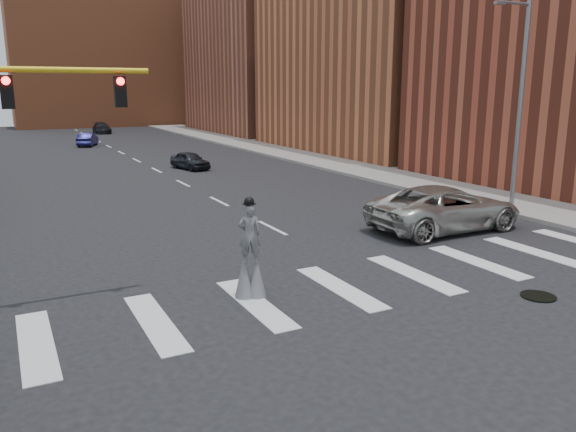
{
  "coord_description": "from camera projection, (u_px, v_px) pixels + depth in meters",
  "views": [
    {
      "loc": [
        -9.28,
        -11.4,
        5.38
      ],
      "look_at": [
        -1.89,
        2.97,
        1.7
      ],
      "focal_mm": 35.0,
      "sensor_mm": 36.0,
      "label": 1
    }
  ],
  "objects": [
    {
      "name": "building_backdrop",
      "position": [
        105.0,
        64.0,
        83.52
      ],
      "size": [
        26.0,
        14.0,
        18.0
      ],
      "primitive_type": "cube",
      "color": "#B35C38",
      "rests_on": "ground"
    },
    {
      "name": "streetlight",
      "position": [
        519.0,
        100.0,
        24.19
      ],
      "size": [
        2.05,
        0.2,
        9.0
      ],
      "color": "slate",
      "rests_on": "ground"
    },
    {
      "name": "car_mid",
      "position": [
        88.0,
        139.0,
        53.49
      ],
      "size": [
        2.52,
        4.04,
        1.26
      ],
      "primitive_type": "imported",
      "rotation": [
        0.0,
        0.0,
        2.8
      ],
      "color": "#171750",
      "rests_on": "ground"
    },
    {
      "name": "sidewalk_right",
      "position": [
        324.0,
        160.0,
        42.45
      ],
      "size": [
        5.0,
        90.0,
        0.18
      ],
      "primitive_type": "cube",
      "color": "gray",
      "rests_on": "ground"
    },
    {
      "name": "stilt_performer",
      "position": [
        250.0,
        260.0,
        14.58
      ],
      "size": [
        0.83,
        0.61,
        2.7
      ],
      "rotation": [
        0.0,
        0.0,
        2.84
      ],
      "color": "#382216",
      "rests_on": "ground"
    },
    {
      "name": "ground_plane",
      "position": [
        400.0,
        292.0,
        15.22
      ],
      "size": [
        160.0,
        160.0,
        0.0
      ],
      "primitive_type": "plane",
      "color": "black",
      "rests_on": "ground"
    },
    {
      "name": "car_far",
      "position": [
        102.0,
        128.0,
        68.79
      ],
      "size": [
        1.83,
        4.41,
        1.28
      ],
      "primitive_type": "imported",
      "rotation": [
        0.0,
        0.0,
        -0.01
      ],
      "color": "black",
      "rests_on": "ground"
    },
    {
      "name": "building_mid",
      "position": [
        391.0,
        10.0,
        48.37
      ],
      "size": [
        16.0,
        22.0,
        24.0
      ],
      "primitive_type": "cube",
      "color": "#B35C38",
      "rests_on": "ground"
    },
    {
      "name": "suv_crossing",
      "position": [
        445.0,
        208.0,
        21.7
      ],
      "size": [
        6.23,
        2.87,
        1.73
      ],
      "primitive_type": "imported",
      "rotation": [
        0.0,
        0.0,
        1.57
      ],
      "color": "#B3B0A9",
      "rests_on": "ground"
    },
    {
      "name": "building_far",
      "position": [
        271.0,
        50.0,
        69.63
      ],
      "size": [
        16.0,
        22.0,
        20.0
      ],
      "primitive_type": "cube",
      "color": "#954D37",
      "rests_on": "ground"
    },
    {
      "name": "manhole",
      "position": [
        538.0,
        296.0,
        14.82
      ],
      "size": [
        0.9,
        0.9,
        0.04
      ],
      "primitive_type": "cylinder",
      "color": "black",
      "rests_on": "ground"
    },
    {
      "name": "car_near",
      "position": [
        190.0,
        160.0,
        38.17
      ],
      "size": [
        2.2,
        3.72,
        1.19
      ],
      "primitive_type": "imported",
      "rotation": [
        0.0,
        0.0,
        0.25
      ],
      "color": "black",
      "rests_on": "ground"
    }
  ]
}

